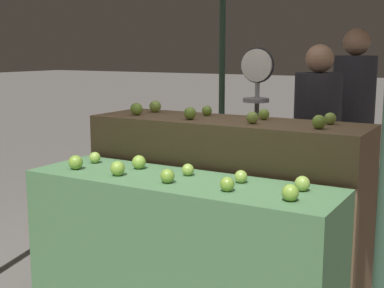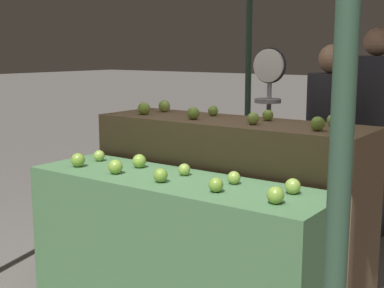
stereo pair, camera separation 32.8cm
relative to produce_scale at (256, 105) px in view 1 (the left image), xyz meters
The scene contains 23 objects.
display_counter_front 1.48m from the produce_scale, 86.19° to the right, with size 1.84×0.55×0.84m, color #4C7A4C.
display_counter_back 0.90m from the produce_scale, 82.87° to the right, with size 1.84×0.55×1.11m, color brown.
apple_front_0 1.52m from the produce_scale, 113.20° to the right, with size 0.09×0.09×0.09m, color #7AA338.
apple_front_1 1.43m from the produce_scale, 100.92° to the right, with size 0.09×0.09×0.09m, color #84AD3D.
apple_front_2 1.41m from the produce_scale, 86.76° to the right, with size 0.08×0.08×0.08m, color #7AA338.
apple_front_3 1.47m from the produce_scale, 72.31° to the right, with size 0.08×0.08×0.08m, color #7AA338.
apple_front_4 1.62m from the produce_scale, 60.55° to the right, with size 0.08×0.08×0.08m, color #84AD3D.
apple_front_5 1.35m from the produce_scale, 117.48° to the right, with size 0.07×0.07×0.07m, color #8EB247.
apple_front_6 1.23m from the produce_scale, 102.73° to the right, with size 0.09×0.09×0.09m, color #84AD3D.
apple_front_7 1.21m from the produce_scale, 85.95° to the right, with size 0.07×0.07×0.07m, color #8EB247.
apple_front_8 1.28m from the produce_scale, 70.18° to the right, with size 0.07×0.07×0.07m, color #8EB247.
apple_front_9 1.43m from the produce_scale, 56.74° to the right, with size 0.08×0.08×0.08m, color #8EB247.
apple_back_0 0.96m from the produce_scale, 125.76° to the right, with size 0.09×0.09×0.09m, color #7AA338.
apple_back_1 0.81m from the produce_scale, 98.83° to the right, with size 0.08×0.08×0.08m, color #7AA338.
apple_back_2 0.84m from the produce_scale, 68.21° to the right, with size 0.08×0.08×0.08m, color #8EB247.
apple_back_3 1.08m from the produce_scale, 47.29° to the right, with size 0.08×0.08×0.08m, color #7AA338.
apple_back_4 0.79m from the produce_scale, 134.23° to the right, with size 0.09×0.09×0.09m, color #8EB247.
apple_back_5 0.58m from the produce_scale, 102.34° to the right, with size 0.07×0.07×0.07m, color #7AA338.
apple_back_6 0.64m from the produce_scale, 62.21° to the right, with size 0.07×0.07×0.07m, color #84AD3D.
apple_back_7 0.93m from the produce_scale, 37.80° to the right, with size 0.07×0.07×0.07m, color #8EB247.
produce_scale is the anchor object (origin of this frame).
person_vendor_at_scale 0.51m from the produce_scale, 18.90° to the left, with size 0.47×0.47×1.61m.
person_customer_left 1.02m from the produce_scale, 58.26° to the left, with size 0.40×0.40×1.75m.
Camera 1 is at (1.54, -2.50, 1.56)m, focal length 50.00 mm.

